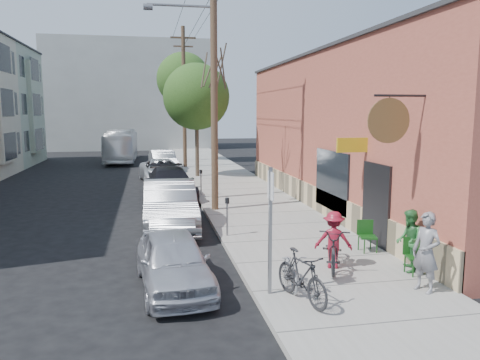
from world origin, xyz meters
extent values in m
plane|color=black|center=(0.00, 0.00, 0.00)|extent=(120.00, 120.00, 0.00)
cube|color=gray|center=(4.25, 11.00, 0.07)|extent=(4.50, 58.00, 0.15)
cube|color=#A14C3C|center=(9.00, 5.00, 3.25)|extent=(5.00, 20.00, 6.50)
cube|color=#2B2B2D|center=(9.00, 5.00, 6.55)|extent=(5.20, 20.20, 0.12)
cube|color=tan|center=(6.48, 5.00, 0.55)|extent=(0.10, 20.00, 1.10)
cube|color=black|center=(6.47, -1.00, 1.30)|extent=(0.10, 1.60, 2.60)
cube|color=black|center=(6.47, 2.50, 1.60)|extent=(0.08, 3.00, 2.20)
cylinder|color=brown|center=(5.55, -3.20, 3.90)|extent=(1.10, 0.06, 1.10)
cube|color=gold|center=(6.00, -0.20, 3.10)|extent=(1.00, 0.08, 0.45)
cube|color=#98A58B|center=(-9.25, 26.00, 4.50)|extent=(1.10, 3.20, 7.00)
cube|color=#A4A5A0|center=(-2.00, 42.00, 6.00)|extent=(18.00, 8.00, 12.00)
cube|color=slate|center=(2.35, -4.18, 1.55)|extent=(0.07, 0.07, 2.80)
cube|color=silver|center=(2.35, -4.18, 2.55)|extent=(0.02, 0.45, 0.60)
cylinder|color=slate|center=(2.25, 0.83, 0.70)|extent=(0.06, 0.06, 1.10)
cylinder|color=black|center=(2.25, 0.83, 1.30)|extent=(0.14, 0.14, 0.18)
cylinder|color=slate|center=(2.25, 8.36, 0.70)|extent=(0.06, 0.06, 1.10)
cylinder|color=black|center=(2.25, 8.36, 1.30)|extent=(0.14, 0.14, 0.18)
cylinder|color=#503A28|center=(2.45, 5.04, 5.15)|extent=(0.28, 0.28, 10.00)
cylinder|color=slate|center=(-0.05, 5.04, 8.05)|extent=(0.35, 0.24, 0.24)
cylinder|color=#503A28|center=(2.45, 20.64, 5.15)|extent=(0.28, 0.28, 10.00)
cube|color=#503A28|center=(2.45, 20.64, 9.35)|extent=(1.80, 0.12, 0.12)
cube|color=#503A28|center=(2.45, 20.64, 8.75)|extent=(1.40, 0.10, 0.10)
cylinder|color=#44392C|center=(2.80, 7.71, 2.83)|extent=(0.24, 0.24, 5.37)
cylinder|color=#44392C|center=(2.80, 15.38, 2.46)|extent=(0.24, 0.24, 4.62)
sphere|color=#2E531C|center=(2.80, 15.38, 5.06)|extent=(4.08, 4.08, 4.08)
cylinder|color=#44392C|center=(2.80, 25.30, 3.27)|extent=(0.24, 0.24, 6.24)
sphere|color=#2E531C|center=(2.80, 25.30, 6.78)|extent=(4.39, 4.39, 4.39)
imported|color=slate|center=(5.77, -4.71, 1.05)|extent=(0.65, 0.77, 1.80)
imported|color=#2E7537|center=(6.14, -3.41, 0.93)|extent=(0.86, 0.94, 1.57)
imported|color=maroon|center=(4.39, -2.80, 0.88)|extent=(1.08, 0.85, 1.47)
imported|color=black|center=(4.39, -2.80, 0.70)|extent=(1.43, 2.23, 1.11)
imported|color=black|center=(2.89, -4.73, 0.69)|extent=(0.99, 1.87, 1.08)
imported|color=gray|center=(2.94, -3.83, 0.56)|extent=(0.72, 1.61, 0.82)
imported|color=silver|center=(0.32, -3.08, 0.66)|extent=(1.88, 3.99, 1.32)
imported|color=#929599|center=(0.51, 2.71, 0.84)|extent=(1.84, 5.13, 1.68)
imported|color=black|center=(0.80, 8.35, 0.75)|extent=(2.42, 5.30, 1.50)
imported|color=#B7BAC0|center=(0.55, 13.92, 0.69)|extent=(2.75, 5.16, 1.38)
imported|color=#A8ABB0|center=(0.80, 19.17, 0.75)|extent=(2.03, 4.68, 1.50)
imported|color=white|center=(-2.40, 26.83, 1.34)|extent=(2.39, 9.62, 2.67)
camera|label=1|loc=(-0.19, -13.69, 4.09)|focal=35.00mm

